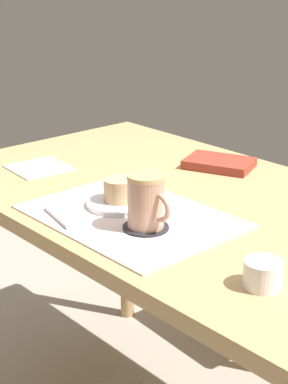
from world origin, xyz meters
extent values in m
cylinder|color=tan|center=(-0.58, 0.33, 0.35)|extent=(0.05, 0.05, 0.70)
cube|color=tan|center=(0.00, 0.00, 0.72)|extent=(1.27, 0.77, 0.04)
cylinder|color=#997047|center=(-0.27, 0.51, 0.20)|extent=(0.04, 0.04, 0.41)
cube|color=silver|center=(0.03, -0.18, 0.74)|extent=(0.46, 0.34, 0.00)
cylinder|color=white|center=(-0.03, -0.16, 0.74)|extent=(0.16, 0.16, 0.01)
cylinder|color=tan|center=(-0.03, -0.16, 0.78)|extent=(0.07, 0.07, 0.05)
cylinder|color=#232328|center=(0.11, -0.20, 0.74)|extent=(0.10, 0.10, 0.00)
cylinder|color=tan|center=(0.11, -0.20, 0.80)|extent=(0.08, 0.08, 0.11)
cylinder|color=tan|center=(0.11, -0.20, 0.86)|extent=(0.08, 0.08, 0.01)
torus|color=tan|center=(0.15, -0.20, 0.80)|extent=(0.06, 0.01, 0.06)
cylinder|color=silver|center=(-0.06, -0.32, 0.74)|extent=(0.13, 0.04, 0.01)
cube|color=silver|center=(-0.40, -0.14, 0.74)|extent=(0.16, 0.16, 0.00)
cylinder|color=white|center=(0.43, -0.21, 0.76)|extent=(0.07, 0.07, 0.05)
cube|color=maroon|center=(-0.07, 0.24, 0.75)|extent=(0.21, 0.18, 0.02)
camera|label=1|loc=(1.05, -1.04, 1.29)|focal=60.00mm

